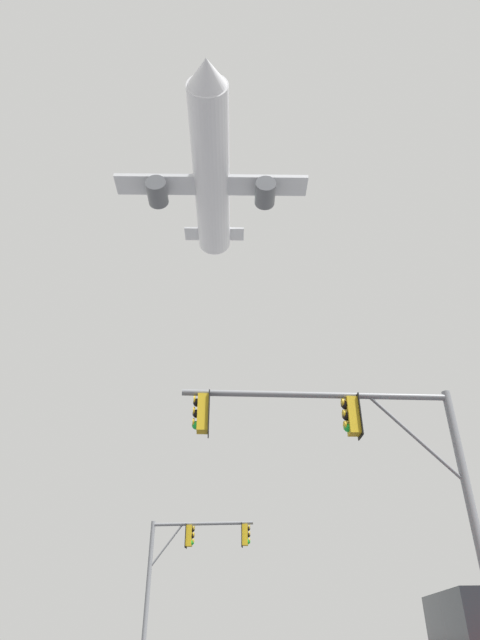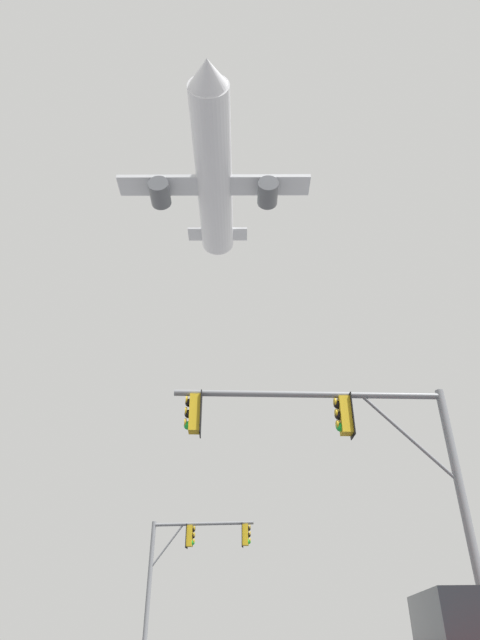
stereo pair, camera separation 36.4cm
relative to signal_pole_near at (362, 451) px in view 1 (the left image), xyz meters
The scene contains 3 objects.
signal_pole_near is the anchor object (origin of this frame).
signal_pole_far 14.97m from the signal_pole_near, 110.16° to the left, with size 4.81×0.80×5.72m.
airplane 51.90m from the signal_pole_near, 100.89° to the left, with size 22.09×28.59×7.84m.
Camera 1 is at (-0.25, -4.95, 1.11)m, focal length 29.15 mm.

